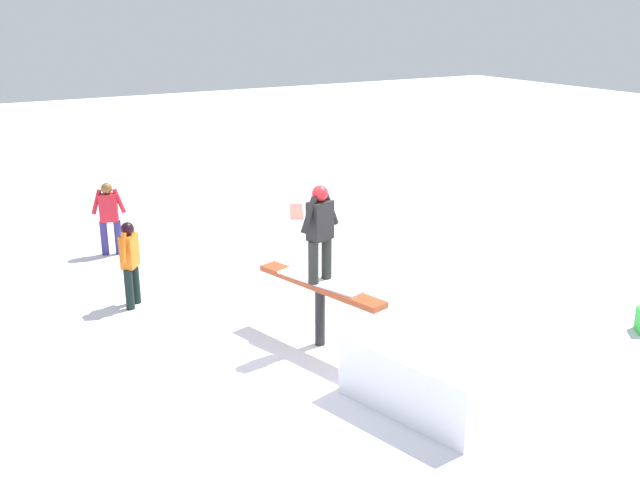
{
  "coord_description": "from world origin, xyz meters",
  "views": [
    {
      "loc": [
        -7.67,
        4.47,
        4.42
      ],
      "look_at": [
        0.0,
        0.0,
        1.51
      ],
      "focal_mm": 40.0,
      "sensor_mm": 36.0,
      "label": 1
    }
  ],
  "objects": [
    {
      "name": "main_rider_on_rail",
      "position": [
        0.0,
        0.0,
        1.57
      ],
      "size": [
        1.37,
        0.69,
        1.34
      ],
      "rotation": [
        0.0,
        0.0,
        0.3
      ],
      "color": "white",
      "rests_on": "rail_feature"
    },
    {
      "name": "rail_feature",
      "position": [
        0.0,
        0.0,
        0.76
      ],
      "size": [
        2.15,
        0.81,
        0.91
      ],
      "rotation": [
        0.0,
        0.0,
        0.26
      ],
      "color": "black",
      "rests_on": "ground"
    },
    {
      "name": "bystander_orange",
      "position": [
        2.61,
        1.83,
        0.76
      ],
      "size": [
        0.5,
        0.43,
        1.36
      ],
      "rotation": [
        0.0,
        0.0,
        2.45
      ],
      "color": "black",
      "rests_on": "ground"
    },
    {
      "name": "bystander_red",
      "position": [
        5.22,
        1.47,
        0.77
      ],
      "size": [
        0.3,
        0.61,
        1.38
      ],
      "rotation": [
        0.0,
        0.0,
        4.37
      ],
      "color": "navy",
      "rests_on": "ground"
    },
    {
      "name": "ground_plane",
      "position": [
        0.0,
        0.0,
        0.0
      ],
      "size": [
        60.0,
        60.0,
        0.0
      ],
      "primitive_type": "plane",
      "color": "white"
    },
    {
      "name": "loose_snowboard_coral",
      "position": [
        6.05,
        -2.92,
        0.01
      ],
      "size": [
        1.26,
        0.83,
        0.02
      ],
      "primitive_type": "cube",
      "rotation": [
        0.0,
        0.0,
        5.8
      ],
      "color": "#E06958",
      "rests_on": "ground"
    },
    {
      "name": "snow_kicker_ramp",
      "position": [
        -1.9,
        -0.5,
        0.37
      ],
      "size": [
        2.12,
        1.91,
        0.74
      ],
      "primitive_type": "cube",
      "rotation": [
        0.0,
        0.0,
        0.26
      ],
      "color": "white",
      "rests_on": "ground"
    }
  ]
}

